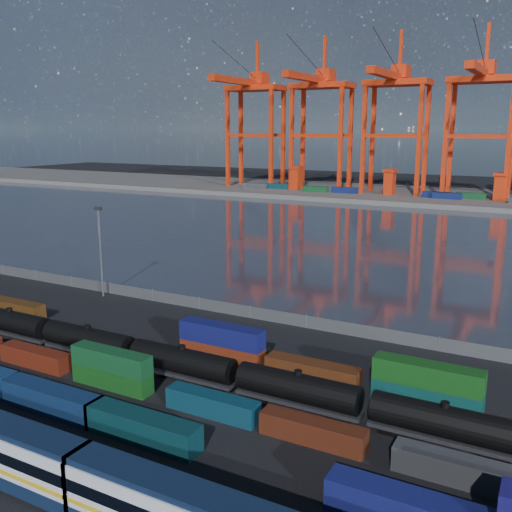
% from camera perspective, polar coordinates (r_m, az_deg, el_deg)
% --- Properties ---
extents(ground, '(700.00, 700.00, 0.00)m').
position_cam_1_polar(ground, '(72.26, -11.67, -12.39)').
color(ground, black).
rests_on(ground, ground).
extents(harbor_water, '(700.00, 700.00, 0.00)m').
position_cam_1_polar(harbor_water, '(163.27, 12.63, 1.61)').
color(harbor_water, '#2C3340').
rests_on(harbor_water, ground).
extents(far_quay, '(700.00, 70.00, 2.00)m').
position_cam_1_polar(far_quay, '(264.73, 18.97, 5.56)').
color(far_quay, '#514F4C').
rests_on(far_quay, ground).
extents(container_row_south, '(140.42, 2.63, 5.60)m').
position_cam_1_polar(container_row_south, '(66.10, -18.62, -13.32)').
color(container_row_south, '#3D4042').
rests_on(container_row_south, ground).
extents(container_row_mid, '(140.34, 2.20, 4.69)m').
position_cam_1_polar(container_row_mid, '(70.11, -12.87, -11.85)').
color(container_row_mid, '#434649').
rests_on(container_row_mid, ground).
extents(container_row_north, '(142.03, 2.42, 5.16)m').
position_cam_1_polar(container_row_north, '(75.17, -1.83, -9.61)').
color(container_row_north, navy).
rests_on(container_row_north, ground).
extents(tanker_string, '(123.14, 3.15, 4.50)m').
position_cam_1_polar(tanker_string, '(86.39, -20.11, -7.08)').
color(tanker_string, black).
rests_on(tanker_string, ground).
extents(waterfront_fence, '(160.12, 0.12, 2.20)m').
position_cam_1_polar(waterfront_fence, '(93.39, -0.59, -5.63)').
color(waterfront_fence, '#595B5E').
rests_on(waterfront_fence, ground).
extents(yard_light_mast, '(1.60, 0.40, 16.60)m').
position_cam_1_polar(yard_light_mast, '(107.16, -15.31, 0.88)').
color(yard_light_mast, slate).
rests_on(yard_light_mast, ground).
extents(gantry_cranes, '(202.61, 53.01, 71.79)m').
position_cam_1_polar(gantry_cranes, '(258.05, 17.70, 15.07)').
color(gantry_cranes, red).
rests_on(gantry_cranes, ground).
extents(quay_containers, '(172.58, 10.99, 2.60)m').
position_cam_1_polar(quay_containers, '(252.36, 15.97, 5.97)').
color(quay_containers, navy).
rests_on(quay_containers, far_quay).
extents(straddle_carriers, '(140.00, 7.00, 11.10)m').
position_cam_1_polar(straddle_carriers, '(254.68, 18.14, 6.91)').
color(straddle_carriers, red).
rests_on(straddle_carriers, far_quay).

